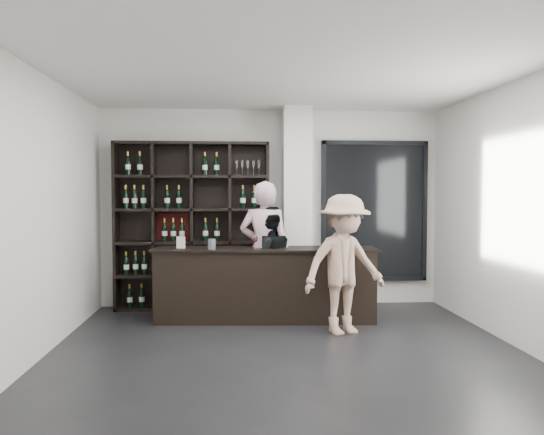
{
  "coord_description": "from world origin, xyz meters",
  "views": [
    {
      "loc": [
        -0.55,
        -5.12,
        1.67
      ],
      "look_at": [
        -0.1,
        1.1,
        1.38
      ],
      "focal_mm": 35.0,
      "sensor_mm": 36.0,
      "label": 1
    }
  ],
  "objects": [
    {
      "name": "tasting_counter",
      "position": [
        -0.15,
        1.75,
        0.48
      ],
      "size": [
        2.91,
        0.61,
        0.96
      ],
      "rotation": [
        0.0,
        0.0,
        -0.06
      ],
      "color": "black",
      "rests_on": "floor"
    },
    {
      "name": "taster_black",
      "position": [
        -0.1,
        1.85,
        0.75
      ],
      "size": [
        0.86,
        0.76,
        1.49
      ],
      "primitive_type": "imported",
      "rotation": [
        0.0,
        0.0,
        3.45
      ],
      "color": "black",
      "rests_on": "floor"
    },
    {
      "name": "customer",
      "position": [
        0.75,
        1.05,
        0.83
      ],
      "size": [
        1.22,
        0.95,
        1.66
      ],
      "primitive_type": "imported",
      "rotation": [
        0.0,
        0.0,
        0.36
      ],
      "color": "tan",
      "rests_on": "floor"
    },
    {
      "name": "spit_cup",
      "position": [
        -0.83,
        1.64,
        1.02
      ],
      "size": [
        0.13,
        0.13,
        0.13
      ],
      "primitive_type": "cylinder",
      "rotation": [
        0.0,
        0.0,
        -0.39
      ],
      "color": "#94A4B9",
      "rests_on": "tasting_counter"
    },
    {
      "name": "wine_glass",
      "position": [
        -0.29,
        1.68,
        1.05
      ],
      "size": [
        0.1,
        0.1,
        0.2
      ],
      "primitive_type": null,
      "rotation": [
        0.0,
        0.0,
        -0.22
      ],
      "color": "white",
      "rests_on": "tasting_counter"
    },
    {
      "name": "napkin_stack",
      "position": [
        0.8,
        1.8,
        0.96
      ],
      "size": [
        0.12,
        0.12,
        0.02
      ],
      "primitive_type": "cube",
      "rotation": [
        0.0,
        0.0,
        0.09
      ],
      "color": "white",
      "rests_on": "tasting_counter"
    },
    {
      "name": "taster_pink",
      "position": [
        -0.15,
        1.85,
        0.91
      ],
      "size": [
        0.75,
        0.58,
        1.83
      ],
      "primitive_type": "imported",
      "rotation": [
        0.0,
        0.0,
        2.91
      ],
      "color": "#D0A6AF",
      "rests_on": "floor"
    },
    {
      "name": "structural_column",
      "position": [
        0.35,
        2.47,
        1.45
      ],
      "size": [
        0.4,
        0.4,
        2.9
      ],
      "primitive_type": "cube",
      "color": "silver",
      "rests_on": "floor"
    },
    {
      "name": "wine_shelf",
      "position": [
        -1.15,
        2.57,
        1.2
      ],
      "size": [
        2.2,
        0.35,
        2.4
      ],
      "primitive_type": null,
      "color": "black",
      "rests_on": "floor"
    },
    {
      "name": "card_stand",
      "position": [
        -1.24,
        1.8,
        1.03
      ],
      "size": [
        0.11,
        0.08,
        0.15
      ],
      "primitive_type": "cube",
      "rotation": [
        0.0,
        0.0,
        -0.27
      ],
      "color": "white",
      "rests_on": "tasting_counter"
    },
    {
      "name": "glass_panel",
      "position": [
        1.55,
        2.69,
        1.4
      ],
      "size": [
        1.6,
        0.08,
        2.1
      ],
      "color": "black",
      "rests_on": "floor"
    },
    {
      "name": "floor",
      "position": [
        0.0,
        0.0,
        -0.01
      ],
      "size": [
        5.0,
        5.5,
        0.01
      ],
      "primitive_type": "cube",
      "color": "black",
      "rests_on": "ground"
    }
  ]
}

